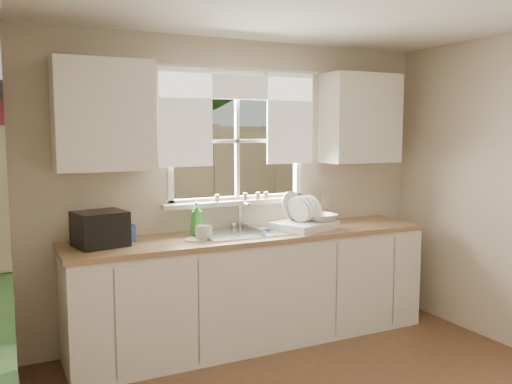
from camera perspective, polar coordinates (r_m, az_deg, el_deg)
name	(u,v)px	position (r m, az deg, el deg)	size (l,w,h in m)	color
room_walls	(401,228)	(2.92, 15.02, -3.70)	(3.62, 4.02, 2.50)	beige
window	(238,160)	(4.64, -1.91, 3.34)	(1.38, 0.16, 1.06)	white
curtains	(240,107)	(4.59, -1.67, 8.90)	(1.50, 0.03, 0.81)	white
base_cabinets	(254,290)	(4.54, -0.17, -10.24)	(3.00, 0.62, 0.87)	white
countertop	(254,235)	(4.43, -0.17, -4.60)	(3.04, 0.65, 0.04)	#99734C
upper_cabinet_left	(103,115)	(4.12, -15.77, 7.76)	(0.70, 0.33, 0.80)	white
upper_cabinet_right	(361,118)	(5.07, 10.96, 7.61)	(0.70, 0.33, 0.80)	white
wall_outlet	(325,202)	(5.09, 7.26, -1.02)	(0.08, 0.01, 0.12)	beige
sill_jars	(247,196)	(4.64, -0.97, -0.46)	(0.50, 0.04, 0.06)	brown
backyard	(128,40)	(11.06, -13.33, 15.30)	(20.00, 10.00, 6.13)	#335421
sink	(253,241)	(4.46, -0.35, -5.18)	(0.88, 0.52, 0.40)	#B7B7BC
dish_rack	(304,221)	(4.61, 5.09, -3.09)	(0.60, 0.53, 0.31)	white
bowl	(322,217)	(4.63, 6.93, -2.67)	(0.25, 0.25, 0.06)	white
soap_bottle_a	(197,219)	(4.31, -6.26, -2.81)	(0.11, 0.11, 0.27)	green
soap_bottle_b	(129,229)	(4.19, -13.20, -3.85)	(0.08, 0.08, 0.18)	blue
soap_bottle_c	(125,229)	(4.20, -13.63, -3.83)	(0.14, 0.14, 0.18)	beige
saucer	(196,240)	(4.16, -6.32, -5.00)	(0.17, 0.17, 0.01)	white
cup	(204,232)	(4.18, -5.53, -4.26)	(0.13, 0.13, 0.11)	silver
black_appliance	(100,229)	(4.07, -16.09, -3.75)	(0.34, 0.30, 0.25)	black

